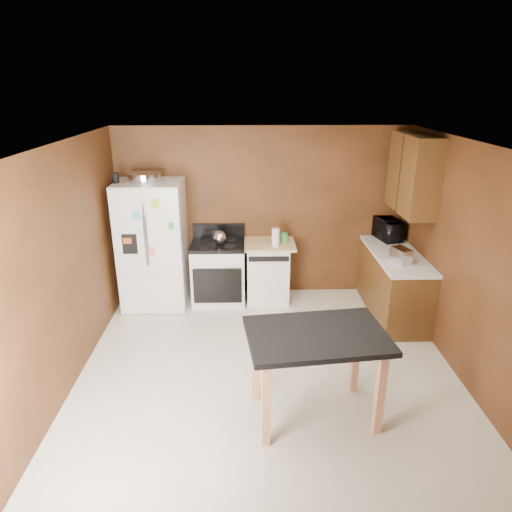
{
  "coord_description": "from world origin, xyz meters",
  "views": [
    {
      "loc": [
        -0.23,
        -4.25,
        3.04
      ],
      "look_at": [
        -0.12,
        0.85,
        1.11
      ],
      "focal_mm": 32.0,
      "sensor_mm": 36.0,
      "label": 1
    }
  ],
  "objects_px": {
    "green_canister": "(284,237)",
    "island": "(316,346)",
    "toaster": "(401,255)",
    "roasting_pan": "(145,177)",
    "paper_towel": "(276,237)",
    "refrigerator": "(153,245)",
    "gas_range": "(219,271)",
    "pen_cup": "(116,178)",
    "kettle": "(220,238)",
    "dishwasher": "(268,271)",
    "microwave": "(388,230)"
  },
  "relations": [
    {
      "from": "green_canister",
      "to": "island",
      "type": "relative_size",
      "value": 0.09
    },
    {
      "from": "toaster",
      "to": "island",
      "type": "height_order",
      "value": "toaster"
    },
    {
      "from": "roasting_pan",
      "to": "paper_towel",
      "type": "height_order",
      "value": "roasting_pan"
    },
    {
      "from": "green_canister",
      "to": "roasting_pan",
      "type": "bearing_deg",
      "value": -177.58
    },
    {
      "from": "refrigerator",
      "to": "gas_range",
      "type": "relative_size",
      "value": 1.64
    },
    {
      "from": "pen_cup",
      "to": "toaster",
      "type": "bearing_deg",
      "value": -10.43
    },
    {
      "from": "gas_range",
      "to": "green_canister",
      "type": "bearing_deg",
      "value": 5.03
    },
    {
      "from": "pen_cup",
      "to": "gas_range",
      "type": "height_order",
      "value": "pen_cup"
    },
    {
      "from": "roasting_pan",
      "to": "island",
      "type": "relative_size",
      "value": 0.33
    },
    {
      "from": "pen_cup",
      "to": "gas_range",
      "type": "bearing_deg",
      "value": 5.6
    },
    {
      "from": "kettle",
      "to": "refrigerator",
      "type": "xyz_separation_m",
      "value": [
        -0.94,
        -0.02,
        -0.1
      ]
    },
    {
      "from": "pen_cup",
      "to": "refrigerator",
      "type": "bearing_deg",
      "value": 9.6
    },
    {
      "from": "dishwasher",
      "to": "paper_towel",
      "type": "bearing_deg",
      "value": -53.12
    },
    {
      "from": "roasting_pan",
      "to": "dishwasher",
      "type": "height_order",
      "value": "roasting_pan"
    },
    {
      "from": "pen_cup",
      "to": "green_canister",
      "type": "xyz_separation_m",
      "value": [
        2.27,
        0.21,
        -0.92
      ]
    },
    {
      "from": "kettle",
      "to": "roasting_pan",
      "type": "bearing_deg",
      "value": 177.46
    },
    {
      "from": "paper_towel",
      "to": "gas_range",
      "type": "relative_size",
      "value": 0.23
    },
    {
      "from": "green_canister",
      "to": "refrigerator",
      "type": "bearing_deg",
      "value": -175.57
    },
    {
      "from": "microwave",
      "to": "refrigerator",
      "type": "bearing_deg",
      "value": 79.98
    },
    {
      "from": "paper_towel",
      "to": "island",
      "type": "distance_m",
      "value": 2.47
    },
    {
      "from": "paper_towel",
      "to": "gas_range",
      "type": "height_order",
      "value": "paper_towel"
    },
    {
      "from": "toaster",
      "to": "pen_cup",
      "type": "bearing_deg",
      "value": 149.5
    },
    {
      "from": "toaster",
      "to": "gas_range",
      "type": "bearing_deg",
      "value": 141.13
    },
    {
      "from": "green_canister",
      "to": "toaster",
      "type": "height_order",
      "value": "toaster"
    },
    {
      "from": "pen_cup",
      "to": "microwave",
      "type": "xyz_separation_m",
      "value": [
        3.79,
        0.27,
        -0.83
      ]
    },
    {
      "from": "toaster",
      "to": "dishwasher",
      "type": "xyz_separation_m",
      "value": [
        -1.65,
        0.83,
        -0.54
      ]
    },
    {
      "from": "toaster",
      "to": "microwave",
      "type": "bearing_deg",
      "value": 63.79
    },
    {
      "from": "roasting_pan",
      "to": "green_canister",
      "type": "xyz_separation_m",
      "value": [
        1.91,
        0.08,
        -0.91
      ]
    },
    {
      "from": "microwave",
      "to": "toaster",
      "type": "bearing_deg",
      "value": 160.42
    },
    {
      "from": "pen_cup",
      "to": "paper_towel",
      "type": "xyz_separation_m",
      "value": [
        2.14,
        0.02,
        -0.85
      ]
    },
    {
      "from": "dishwasher",
      "to": "island",
      "type": "xyz_separation_m",
      "value": [
        0.32,
        -2.58,
        0.32
      ]
    },
    {
      "from": "paper_towel",
      "to": "refrigerator",
      "type": "distance_m",
      "value": 1.74
    },
    {
      "from": "island",
      "to": "dishwasher",
      "type": "bearing_deg",
      "value": 97.17
    },
    {
      "from": "paper_towel",
      "to": "dishwasher",
      "type": "bearing_deg",
      "value": 126.88
    },
    {
      "from": "paper_towel",
      "to": "green_canister",
      "type": "distance_m",
      "value": 0.24
    },
    {
      "from": "roasting_pan",
      "to": "island",
      "type": "distance_m",
      "value": 3.43
    },
    {
      "from": "pen_cup",
      "to": "gas_range",
      "type": "xyz_separation_m",
      "value": [
        1.31,
        0.13,
        -1.4
      ]
    },
    {
      "from": "paper_towel",
      "to": "roasting_pan",
      "type": "bearing_deg",
      "value": 176.31
    },
    {
      "from": "green_canister",
      "to": "dishwasher",
      "type": "bearing_deg",
      "value": -165.7
    },
    {
      "from": "microwave",
      "to": "refrigerator",
      "type": "distance_m",
      "value": 3.4
    },
    {
      "from": "toaster",
      "to": "dishwasher",
      "type": "height_order",
      "value": "toaster"
    },
    {
      "from": "microwave",
      "to": "gas_range",
      "type": "height_order",
      "value": "microwave"
    },
    {
      "from": "paper_towel",
      "to": "island",
      "type": "bearing_deg",
      "value": -84.8
    },
    {
      "from": "pen_cup",
      "to": "gas_range",
      "type": "distance_m",
      "value": 1.93
    },
    {
      "from": "pen_cup",
      "to": "microwave",
      "type": "bearing_deg",
      "value": 4.08
    },
    {
      "from": "toaster",
      "to": "gas_range",
      "type": "xyz_separation_m",
      "value": [
        -2.37,
        0.81,
        -0.54
      ]
    },
    {
      "from": "gas_range",
      "to": "kettle",
      "type": "bearing_deg",
      "value": -51.13
    },
    {
      "from": "toaster",
      "to": "island",
      "type": "xyz_separation_m",
      "value": [
        -1.33,
        -1.75,
        -0.22
      ]
    },
    {
      "from": "paper_towel",
      "to": "gas_range",
      "type": "bearing_deg",
      "value": 172.26
    },
    {
      "from": "paper_towel",
      "to": "microwave",
      "type": "distance_m",
      "value": 1.67
    }
  ]
}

